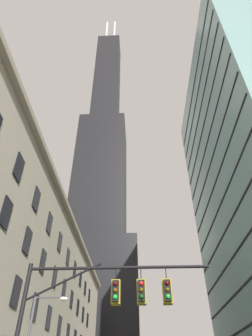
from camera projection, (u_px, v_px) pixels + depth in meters
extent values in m
cube|color=#9E937A|center=(72.00, 221.00, 41.97)|extent=(0.70, 66.04, 0.60)
cube|color=black|center=(16.00, 292.00, 22.70)|extent=(0.14, 1.40, 2.20)
cube|color=black|center=(35.00, 307.00, 26.66)|extent=(0.14, 1.40, 2.20)
cube|color=black|center=(49.00, 318.00, 30.62)|extent=(0.14, 1.40, 2.20)
cube|color=black|center=(59.00, 326.00, 34.58)|extent=(0.14, 1.40, 2.20)
cube|color=black|center=(68.00, 333.00, 38.53)|extent=(0.14, 1.40, 2.20)
cube|color=black|center=(6.00, 213.00, 21.31)|extent=(0.14, 1.40, 2.20)
cube|color=black|center=(27.00, 241.00, 25.27)|extent=(0.14, 1.40, 2.20)
cube|color=black|center=(43.00, 261.00, 29.22)|extent=(0.14, 1.40, 2.20)
cube|color=black|center=(55.00, 277.00, 33.18)|extent=(0.14, 1.40, 2.20)
cube|color=black|center=(64.00, 289.00, 37.14)|extent=(0.14, 1.40, 2.20)
cube|color=black|center=(72.00, 299.00, 41.10)|extent=(0.14, 1.40, 2.20)
cube|color=black|center=(78.00, 307.00, 45.05)|extent=(0.14, 1.40, 2.20)
cube|color=black|center=(83.00, 314.00, 49.01)|extent=(0.14, 1.40, 2.20)
cube|color=black|center=(87.00, 320.00, 52.97)|extent=(0.14, 1.40, 2.20)
cube|color=black|center=(19.00, 167.00, 23.87)|extent=(0.14, 1.40, 2.20)
cube|color=black|center=(36.00, 199.00, 27.83)|extent=(0.14, 1.40, 2.20)
cube|color=black|center=(50.00, 223.00, 31.79)|extent=(0.14, 1.40, 2.20)
cube|color=black|center=(60.00, 242.00, 35.74)|extent=(0.14, 1.40, 2.20)
cube|color=black|center=(68.00, 257.00, 39.70)|extent=(0.14, 1.40, 2.20)
cube|color=black|center=(75.00, 269.00, 43.66)|extent=(0.14, 1.40, 2.20)
cube|color=black|center=(80.00, 280.00, 47.62)|extent=(0.14, 1.40, 2.20)
cube|color=black|center=(85.00, 288.00, 51.57)|extent=(0.14, 1.40, 2.20)
cube|color=black|center=(89.00, 296.00, 55.53)|extent=(0.14, 1.40, 2.20)
cube|color=black|center=(92.00, 316.00, 88.85)|extent=(28.61, 28.61, 40.84)
cube|color=black|center=(101.00, 181.00, 119.43)|extent=(20.02, 20.02, 59.41)
cube|color=black|center=(107.00, 82.00, 160.21)|extent=(12.87, 12.87, 74.26)
cylinder|color=silver|center=(107.00, 34.00, 192.00)|extent=(1.20, 1.20, 29.67)
cylinder|color=silver|center=(114.00, 33.00, 191.82)|extent=(1.20, 1.20, 29.67)
cube|color=black|center=(247.00, 327.00, 33.76)|extent=(0.12, 35.28, 0.24)
cube|color=black|center=(239.00, 291.00, 36.20)|extent=(0.12, 35.28, 0.24)
cube|color=black|center=(232.00, 259.00, 38.64)|extent=(0.12, 35.28, 0.24)
cube|color=black|center=(225.00, 231.00, 41.08)|extent=(0.12, 35.28, 0.24)
cube|color=black|center=(220.00, 206.00, 43.52)|extent=(0.12, 35.28, 0.24)
cube|color=black|center=(215.00, 184.00, 45.96)|extent=(0.12, 35.28, 0.24)
cube|color=black|center=(210.00, 164.00, 48.40)|extent=(0.12, 35.28, 0.24)
cube|color=black|center=(206.00, 146.00, 50.84)|extent=(0.12, 35.28, 0.24)
cube|color=black|center=(203.00, 130.00, 53.28)|extent=(0.12, 35.28, 0.24)
cube|color=black|center=(199.00, 115.00, 55.72)|extent=(0.12, 35.28, 0.24)
cube|color=black|center=(196.00, 101.00, 58.16)|extent=(0.12, 35.28, 0.24)
cube|color=black|center=(193.00, 89.00, 60.60)|extent=(0.12, 35.28, 0.24)
cylinder|color=black|center=(118.00, 268.00, 13.62)|extent=(8.35, 0.14, 0.14)
cylinder|color=black|center=(64.00, 282.00, 13.34)|extent=(3.43, 0.10, 1.72)
cylinder|color=black|center=(116.00, 274.00, 13.44)|extent=(0.04, 0.04, 0.60)
cube|color=black|center=(116.00, 291.00, 12.98)|extent=(0.30, 0.30, 0.90)
cube|color=olive|center=(116.00, 292.00, 13.12)|extent=(0.40, 0.40, 1.04)
sphere|color=#450808|center=(116.00, 284.00, 13.03)|extent=(0.20, 0.20, 0.20)
sphere|color=#4B3A08|center=(115.00, 290.00, 12.86)|extent=(0.20, 0.20, 0.20)
sphere|color=green|center=(115.00, 297.00, 12.69)|extent=(0.20, 0.20, 0.20)
cylinder|color=black|center=(141.00, 274.00, 13.40)|extent=(0.04, 0.04, 0.60)
cube|color=black|center=(141.00, 291.00, 12.94)|extent=(0.30, 0.30, 0.90)
cube|color=olive|center=(141.00, 292.00, 13.08)|extent=(0.40, 0.40, 1.04)
sphere|color=red|center=(141.00, 283.00, 12.99)|extent=(0.20, 0.20, 0.20)
sphere|color=#4B3A08|center=(141.00, 290.00, 12.82)|extent=(0.20, 0.20, 0.20)
sphere|color=#083D10|center=(142.00, 297.00, 12.65)|extent=(0.20, 0.20, 0.20)
cylinder|color=black|center=(166.00, 274.00, 13.36)|extent=(0.04, 0.04, 0.60)
cube|color=black|center=(167.00, 291.00, 12.90)|extent=(0.30, 0.30, 0.90)
cube|color=olive|center=(167.00, 292.00, 13.04)|extent=(0.40, 0.40, 1.04)
sphere|color=#450808|center=(167.00, 283.00, 12.95)|extent=(0.20, 0.20, 0.20)
sphere|color=#4B3A08|center=(168.00, 290.00, 12.78)|extent=(0.20, 0.20, 0.20)
sphere|color=green|center=(168.00, 296.00, 12.61)|extent=(0.20, 0.20, 0.20)
cylinder|color=#47474C|center=(50.00, 297.00, 19.58)|extent=(1.95, 0.10, 0.10)
ellipsoid|color=#EFE5C6|center=(64.00, 299.00, 19.48)|extent=(0.56, 0.32, 0.24)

